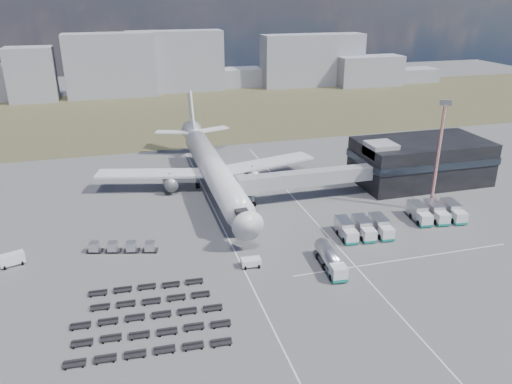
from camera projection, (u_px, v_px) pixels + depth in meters
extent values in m
plane|color=#565659|center=(249.00, 257.00, 85.09)|extent=(420.00, 420.00, 0.00)
cube|color=#4D482E|center=(172.00, 113.00, 183.18)|extent=(420.00, 90.00, 0.01)
cube|color=silver|center=(231.00, 245.00, 89.04)|extent=(0.25, 110.00, 0.01)
cube|color=silver|center=(325.00, 232.00, 93.55)|extent=(0.25, 110.00, 0.01)
cube|color=silver|center=(404.00, 259.00, 84.21)|extent=(40.00, 0.25, 0.01)
cube|color=black|center=(421.00, 161.00, 116.62)|extent=(30.00, 16.00, 10.00)
cube|color=#262D38|center=(421.00, 156.00, 116.17)|extent=(30.40, 16.40, 1.60)
cube|color=#939399|center=(381.00, 149.00, 110.14)|extent=(6.00, 6.00, 3.00)
cube|color=#939399|center=(307.00, 178.00, 105.98)|extent=(29.80, 3.00, 3.00)
cube|color=#939399|center=(246.00, 185.00, 102.18)|extent=(4.00, 3.60, 3.40)
cylinder|color=slate|center=(253.00, 195.00, 103.96)|extent=(0.70, 0.70, 5.10)
cylinder|color=black|center=(253.00, 204.00, 104.75)|extent=(1.40, 0.90, 1.40)
cylinder|color=white|center=(214.00, 170.00, 109.84)|extent=(5.60, 48.00, 5.60)
cone|color=white|center=(244.00, 220.00, 86.21)|extent=(5.60, 5.00, 5.60)
cone|color=white|center=(194.00, 134.00, 134.51)|extent=(5.60, 8.00, 5.60)
cube|color=black|center=(241.00, 211.00, 87.69)|extent=(2.20, 2.00, 0.80)
cube|color=white|center=(153.00, 173.00, 111.50)|extent=(25.59, 11.38, 0.50)
cube|color=white|center=(264.00, 163.00, 118.01)|extent=(25.59, 11.38, 0.50)
cylinder|color=slate|center=(170.00, 182.00, 111.23)|extent=(3.00, 5.00, 3.00)
cylinder|color=slate|center=(252.00, 174.00, 115.99)|extent=(3.00, 5.00, 3.00)
cube|color=white|center=(172.00, 132.00, 134.77)|extent=(9.49, 5.63, 0.35)
cube|color=white|center=(212.00, 129.00, 137.52)|extent=(9.49, 5.63, 0.35)
cube|color=white|center=(191.00, 111.00, 135.04)|extent=(0.50, 9.06, 11.45)
cylinder|color=slate|center=(237.00, 227.00, 92.64)|extent=(0.50, 0.50, 2.50)
cylinder|color=slate|center=(198.00, 183.00, 114.14)|extent=(0.60, 0.60, 2.50)
cylinder|color=slate|center=(225.00, 180.00, 115.74)|extent=(0.60, 0.60, 2.50)
cylinder|color=black|center=(237.00, 231.00, 92.92)|extent=(0.50, 1.20, 1.20)
cube|color=#9295A0|center=(32.00, 75.00, 199.63)|extent=(18.21, 12.00, 21.36)
cube|color=#9295A0|center=(111.00, 65.00, 207.95)|extent=(36.59, 12.00, 25.87)
cube|color=#9295A0|center=(176.00, 61.00, 219.10)|extent=(41.10, 12.00, 25.90)
cube|color=#9295A0|center=(248.00, 77.00, 234.66)|extent=(48.24, 12.00, 8.28)
cube|color=#9295A0|center=(312.00, 60.00, 232.74)|extent=(48.04, 12.00, 23.34)
cube|color=#9295A0|center=(369.00, 71.00, 233.94)|extent=(30.94, 12.00, 13.66)
cube|color=#9295A0|center=(412.00, 75.00, 245.64)|extent=(23.28, 12.00, 6.39)
cube|color=white|center=(338.00, 272.00, 77.55)|extent=(2.57, 2.57, 2.29)
cube|color=#157A6E|center=(338.00, 277.00, 77.89)|extent=(2.68, 2.68, 0.50)
cylinder|color=silver|center=(328.00, 255.00, 81.82)|extent=(3.06, 7.65, 2.49)
cube|color=slate|center=(328.00, 261.00, 82.25)|extent=(2.96, 7.64, 0.35)
cylinder|color=black|center=(331.00, 267.00, 80.99)|extent=(2.67, 1.29, 1.10)
cube|color=white|center=(251.00, 263.00, 81.76)|extent=(3.32, 1.97, 1.46)
cube|color=white|center=(12.00, 260.00, 82.01)|extent=(4.23, 2.91, 2.10)
cube|color=white|center=(244.00, 186.00, 111.30)|extent=(3.11, 6.27, 2.81)
cube|color=#157A6E|center=(245.00, 191.00, 111.73)|extent=(3.22, 6.38, 0.45)
cube|color=white|center=(351.00, 237.00, 89.08)|extent=(2.50, 2.41, 2.22)
cube|color=#157A6E|center=(350.00, 241.00, 89.40)|extent=(2.61, 2.52, 0.45)
cube|color=silver|center=(344.00, 226.00, 92.14)|extent=(2.81, 4.83, 2.62)
cube|color=white|center=(369.00, 235.00, 89.67)|extent=(2.50, 2.41, 2.22)
cube|color=#157A6E|center=(368.00, 239.00, 90.00)|extent=(2.61, 2.52, 0.45)
cube|color=silver|center=(361.00, 225.00, 92.73)|extent=(2.81, 4.83, 2.62)
cube|color=white|center=(386.00, 233.00, 90.27)|extent=(2.50, 2.41, 2.22)
cube|color=#157A6E|center=(386.00, 238.00, 90.59)|extent=(2.61, 2.52, 0.45)
cube|color=silver|center=(379.00, 223.00, 93.33)|extent=(2.81, 4.83, 2.62)
cube|color=white|center=(425.00, 220.00, 95.62)|extent=(2.67, 2.58, 2.28)
cube|color=#157A6E|center=(424.00, 224.00, 95.95)|extent=(2.79, 2.70, 0.47)
cube|color=silver|center=(417.00, 210.00, 98.79)|extent=(3.10, 5.06, 2.70)
cube|color=white|center=(442.00, 218.00, 96.07)|extent=(2.67, 2.58, 2.28)
cube|color=#157A6E|center=(442.00, 223.00, 96.40)|extent=(2.79, 2.70, 0.47)
cube|color=silver|center=(434.00, 209.00, 99.24)|extent=(3.10, 5.06, 2.70)
cube|color=white|center=(459.00, 217.00, 96.52)|extent=(2.67, 2.58, 2.28)
cube|color=#157A6E|center=(459.00, 221.00, 96.86)|extent=(2.79, 2.70, 0.47)
cube|color=silver|center=(450.00, 208.00, 99.70)|extent=(3.10, 5.06, 2.70)
cube|color=black|center=(95.00, 251.00, 86.38)|extent=(2.91, 2.19, 0.18)
cube|color=silver|center=(94.00, 246.00, 86.06)|extent=(1.94, 1.94, 1.50)
cube|color=black|center=(113.00, 250.00, 86.44)|extent=(2.91, 2.19, 0.18)
cube|color=silver|center=(113.00, 246.00, 86.12)|extent=(1.94, 1.94, 1.50)
cube|color=black|center=(132.00, 250.00, 86.50)|extent=(2.91, 2.19, 0.18)
cube|color=silver|center=(131.00, 246.00, 86.18)|extent=(1.94, 1.94, 1.50)
cube|color=black|center=(150.00, 250.00, 86.56)|extent=(2.91, 2.19, 0.18)
cube|color=silver|center=(150.00, 246.00, 86.24)|extent=(1.94, 1.94, 1.50)
cube|color=black|center=(150.00, 351.00, 62.28)|extent=(21.62, 2.41, 0.65)
cube|color=black|center=(149.00, 333.00, 65.69)|extent=(21.62, 2.41, 0.65)
cube|color=black|center=(148.00, 316.00, 69.10)|extent=(21.62, 2.41, 0.65)
cube|color=black|center=(148.00, 300.00, 72.51)|extent=(18.03, 2.23, 0.65)
cube|color=black|center=(147.00, 286.00, 75.92)|extent=(18.03, 2.23, 0.65)
cylinder|color=#B5271D|center=(437.00, 160.00, 98.60)|extent=(0.62, 0.62, 22.16)
cube|color=slate|center=(446.00, 103.00, 94.33)|extent=(2.16, 1.35, 1.06)
cube|color=#565659|center=(430.00, 210.00, 102.73)|extent=(1.77, 1.77, 0.27)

